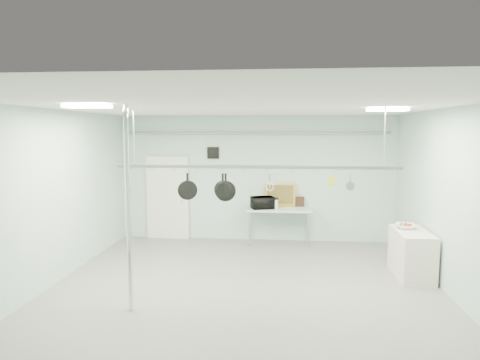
# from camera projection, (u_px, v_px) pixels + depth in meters

# --- Properties ---
(floor) EXTENTS (8.00, 8.00, 0.00)m
(floor) POSITION_uv_depth(u_px,v_px,m) (242.00, 299.00, 7.17)
(floor) COLOR gray
(floor) RESTS_ON ground
(ceiling) EXTENTS (7.00, 8.00, 0.02)m
(ceiling) POSITION_uv_depth(u_px,v_px,m) (242.00, 106.00, 6.81)
(ceiling) COLOR silver
(ceiling) RESTS_ON back_wall
(back_wall) EXTENTS (7.00, 0.02, 3.20)m
(back_wall) POSITION_uv_depth(u_px,v_px,m) (256.00, 178.00, 10.94)
(back_wall) COLOR #AACCC0
(back_wall) RESTS_ON floor
(right_wall) EXTENTS (0.02, 8.00, 3.20)m
(right_wall) POSITION_uv_depth(u_px,v_px,m) (465.00, 208.00, 6.67)
(right_wall) COLOR #AACCC0
(right_wall) RESTS_ON floor
(door) EXTENTS (1.10, 0.10, 2.20)m
(door) POSITION_uv_depth(u_px,v_px,m) (168.00, 199.00, 11.16)
(door) COLOR silver
(door) RESTS_ON floor
(wall_vent) EXTENTS (0.30, 0.04, 0.30)m
(wall_vent) POSITION_uv_depth(u_px,v_px,m) (213.00, 153.00, 10.94)
(wall_vent) COLOR black
(wall_vent) RESTS_ON back_wall
(conduit_pipe) EXTENTS (6.60, 0.07, 0.07)m
(conduit_pipe) POSITION_uv_depth(u_px,v_px,m) (256.00, 133.00, 10.72)
(conduit_pipe) COLOR gray
(conduit_pipe) RESTS_ON back_wall
(chrome_pole) EXTENTS (0.08, 0.08, 3.20)m
(chrome_pole) POSITION_uv_depth(u_px,v_px,m) (129.00, 210.00, 6.55)
(chrome_pole) COLOR silver
(chrome_pole) RESTS_ON floor
(prep_table) EXTENTS (1.60, 0.70, 0.91)m
(prep_table) POSITION_uv_depth(u_px,v_px,m) (279.00, 211.00, 10.58)
(prep_table) COLOR #B1D1C0
(prep_table) RESTS_ON floor
(side_cabinet) EXTENTS (0.60, 1.20, 0.90)m
(side_cabinet) POSITION_uv_depth(u_px,v_px,m) (412.00, 254.00, 8.21)
(side_cabinet) COLOR beige
(side_cabinet) RESTS_ON floor
(pot_rack) EXTENTS (4.80, 0.06, 1.00)m
(pot_rack) POSITION_uv_depth(u_px,v_px,m) (256.00, 165.00, 7.20)
(pot_rack) COLOR #B7B7BC
(pot_rack) RESTS_ON ceiling
(light_panel_left) EXTENTS (0.65, 0.30, 0.05)m
(light_panel_left) POSITION_uv_depth(u_px,v_px,m) (87.00, 106.00, 6.22)
(light_panel_left) COLOR white
(light_panel_left) RESTS_ON ceiling
(light_panel_right) EXTENTS (0.65, 0.30, 0.05)m
(light_panel_right) POSITION_uv_depth(u_px,v_px,m) (387.00, 110.00, 7.18)
(light_panel_right) COLOR white
(light_panel_right) RESTS_ON ceiling
(microwave) EXTENTS (0.62, 0.52, 0.30)m
(microwave) POSITION_uv_depth(u_px,v_px,m) (262.00, 203.00, 10.50)
(microwave) COLOR black
(microwave) RESTS_ON prep_table
(coffee_canister) EXTENTS (0.23, 0.23, 0.22)m
(coffee_canister) POSITION_uv_depth(u_px,v_px,m) (275.00, 204.00, 10.55)
(coffee_canister) COLOR white
(coffee_canister) RESTS_ON prep_table
(painting_large) EXTENTS (0.79, 0.20, 0.58)m
(painting_large) POSITION_uv_depth(u_px,v_px,m) (280.00, 195.00, 10.84)
(painting_large) COLOR gold
(painting_large) RESTS_ON prep_table
(painting_small) EXTENTS (0.31, 0.11, 0.25)m
(painting_small) POSITION_uv_depth(u_px,v_px,m) (298.00, 202.00, 10.81)
(painting_small) COLOR black
(painting_small) RESTS_ON prep_table
(fruit_bowl) EXTENTS (0.43, 0.43, 0.09)m
(fruit_bowl) POSITION_uv_depth(u_px,v_px,m) (405.00, 226.00, 8.36)
(fruit_bowl) COLOR white
(fruit_bowl) RESTS_ON side_cabinet
(skillet_left) EXTENTS (0.34, 0.15, 0.46)m
(skillet_left) POSITION_uv_depth(u_px,v_px,m) (187.00, 186.00, 7.35)
(skillet_left) COLOR black
(skillet_left) RESTS_ON pot_rack
(skillet_mid) EXTENTS (0.32, 0.14, 0.45)m
(skillet_mid) POSITION_uv_depth(u_px,v_px,m) (223.00, 186.00, 7.29)
(skillet_mid) COLOR black
(skillet_mid) RESTS_ON pot_rack
(skillet_right) EXTENTS (0.35, 0.16, 0.48)m
(skillet_right) POSITION_uv_depth(u_px,v_px,m) (226.00, 187.00, 7.29)
(skillet_right) COLOR black
(skillet_right) RESTS_ON pot_rack
(whisk) EXTENTS (0.19, 0.19, 0.30)m
(whisk) POSITION_uv_depth(u_px,v_px,m) (270.00, 183.00, 7.21)
(whisk) COLOR silver
(whisk) RESTS_ON pot_rack
(grater) EXTENTS (0.08, 0.05, 0.20)m
(grater) POSITION_uv_depth(u_px,v_px,m) (332.00, 180.00, 7.11)
(grater) COLOR yellow
(grater) RESTS_ON pot_rack
(saucepan) EXTENTS (0.15, 0.09, 0.26)m
(saucepan) POSITION_uv_depth(u_px,v_px,m) (350.00, 182.00, 7.08)
(saucepan) COLOR silver
(saucepan) RESTS_ON pot_rack
(fruit_cluster) EXTENTS (0.24, 0.24, 0.09)m
(fruit_cluster) POSITION_uv_depth(u_px,v_px,m) (406.00, 224.00, 8.36)
(fruit_cluster) COLOR #AF1C10
(fruit_cluster) RESTS_ON fruit_bowl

